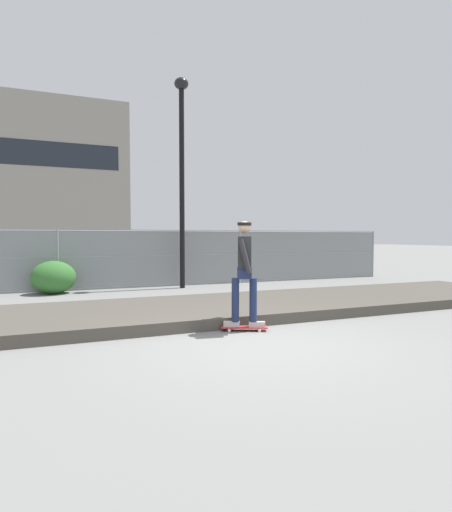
{
  "coord_description": "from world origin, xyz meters",
  "views": [
    {
      "loc": [
        -2.7,
        -5.5,
        1.63
      ],
      "look_at": [
        0.59,
        2.79,
        1.2
      ],
      "focal_mm": 28.13,
      "sensor_mm": 36.0,
      "label": 1
    }
  ],
  "objects_px": {
    "skateboard": "(244,327)",
    "parked_car_near": "(63,257)",
    "skater": "(244,267)",
    "shrub_left": "(54,277)",
    "street_lamp": "(182,158)"
  },
  "relations": [
    {
      "from": "skateboard",
      "to": "skater",
      "type": "xyz_separation_m",
      "value": [
        0.0,
        0.0,
        1.06
      ]
    },
    {
      "from": "skateboard",
      "to": "shrub_left",
      "type": "bearing_deg",
      "value": 117.65
    },
    {
      "from": "skater",
      "to": "street_lamp",
      "type": "xyz_separation_m",
      "value": [
        0.56,
        6.02,
        2.98
      ]
    },
    {
      "from": "skater",
      "to": "parked_car_near",
      "type": "distance_m",
      "value": 10.73
    },
    {
      "from": "skateboard",
      "to": "parked_car_near",
      "type": "bearing_deg",
      "value": 106.21
    },
    {
      "from": "street_lamp",
      "to": "shrub_left",
      "type": "xyz_separation_m",
      "value": [
        -3.77,
        0.11,
        -3.63
      ]
    },
    {
      "from": "skater",
      "to": "shrub_left",
      "type": "distance_m",
      "value": 6.94
    },
    {
      "from": "parked_car_near",
      "to": "shrub_left",
      "type": "distance_m",
      "value": 4.19
    },
    {
      "from": "street_lamp",
      "to": "shrub_left",
      "type": "relative_size",
      "value": 5.38
    },
    {
      "from": "skater",
      "to": "shrub_left",
      "type": "relative_size",
      "value": 1.5
    },
    {
      "from": "street_lamp",
      "to": "parked_car_near",
      "type": "bearing_deg",
      "value": 129.72
    },
    {
      "from": "parked_car_near",
      "to": "skateboard",
      "type": "bearing_deg",
      "value": -73.79
    },
    {
      "from": "street_lamp",
      "to": "parked_car_near",
      "type": "xyz_separation_m",
      "value": [
        -3.55,
        4.28,
        -3.26
      ]
    },
    {
      "from": "skateboard",
      "to": "street_lamp",
      "type": "xyz_separation_m",
      "value": [
        0.56,
        6.02,
        4.04
      ]
    },
    {
      "from": "skateboard",
      "to": "skater",
      "type": "distance_m",
      "value": 1.06
    }
  ]
}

